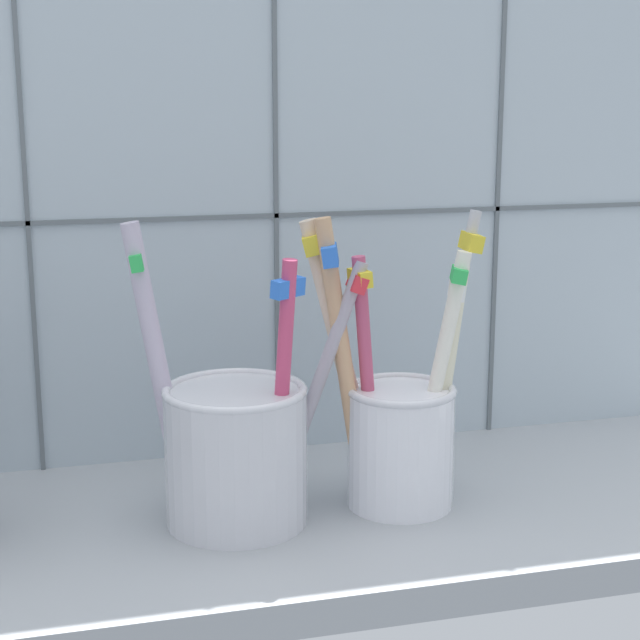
% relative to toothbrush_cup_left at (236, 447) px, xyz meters
% --- Properties ---
extents(counter_slab, '(0.64, 0.22, 0.02)m').
position_rel_toothbrush_cup_left_xyz_m(counter_slab, '(0.05, 0.01, -0.06)').
color(counter_slab, '#9EA3A8').
rests_on(counter_slab, ground).
extents(tile_wall_back, '(0.64, 0.02, 0.45)m').
position_rel_toothbrush_cup_left_xyz_m(tile_wall_back, '(0.05, 0.13, 0.16)').
color(tile_wall_back, '#B2C1CC').
rests_on(tile_wall_back, ground).
extents(toothbrush_cup_left, '(0.14, 0.08, 0.18)m').
position_rel_toothbrush_cup_left_xyz_m(toothbrush_cup_left, '(0.00, 0.00, 0.00)').
color(toothbrush_cup_left, silver).
rests_on(toothbrush_cup_left, counter_slab).
extents(toothbrush_cup_right, '(0.11, 0.07, 0.18)m').
position_rel_toothbrush_cup_left_xyz_m(toothbrush_cup_right, '(0.10, 0.00, 0.00)').
color(toothbrush_cup_right, white).
rests_on(toothbrush_cup_right, counter_slab).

